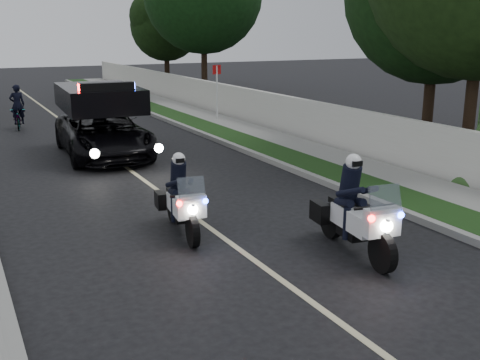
# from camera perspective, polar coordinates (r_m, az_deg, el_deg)

# --- Properties ---
(ground) EXTENTS (120.00, 120.00, 0.00)m
(ground) POSITION_cam_1_polar(r_m,az_deg,el_deg) (9.16, 5.44, -10.81)
(ground) COLOR black
(ground) RESTS_ON ground
(curb_right) EXTENTS (0.20, 60.00, 0.15)m
(curb_right) POSITION_cam_1_polar(r_m,az_deg,el_deg) (19.38, -0.16, 3.21)
(curb_right) COLOR gray
(curb_right) RESTS_ON ground
(grass_verge) EXTENTS (1.20, 60.00, 0.16)m
(grass_verge) POSITION_cam_1_polar(r_m,az_deg,el_deg) (19.70, 1.66, 3.40)
(grass_verge) COLOR #193814
(grass_verge) RESTS_ON ground
(sidewalk_right) EXTENTS (1.40, 60.00, 0.16)m
(sidewalk_right) POSITION_cam_1_polar(r_m,az_deg,el_deg) (20.35, 4.88, 3.72)
(sidewalk_right) COLOR gray
(sidewalk_right) RESTS_ON ground
(property_wall) EXTENTS (0.22, 60.00, 1.50)m
(property_wall) POSITION_cam_1_polar(r_m,az_deg,el_deg) (20.78, 7.28, 5.76)
(property_wall) COLOR beige
(property_wall) RESTS_ON ground
(lane_marking) EXTENTS (0.12, 50.00, 0.01)m
(lane_marking) POSITION_cam_1_polar(r_m,az_deg,el_deg) (17.96, -11.90, 1.73)
(lane_marking) COLOR #BFB78C
(lane_marking) RESTS_ON ground
(police_moto_left) EXTENTS (0.91, 1.98, 1.62)m
(police_moto_left) POSITION_cam_1_polar(r_m,az_deg,el_deg) (11.58, -5.76, -5.24)
(police_moto_left) COLOR white
(police_moto_left) RESTS_ON ground
(police_moto_right) EXTENTS (1.02, 2.22, 1.82)m
(police_moto_right) POSITION_cam_1_polar(r_m,az_deg,el_deg) (10.73, 11.20, -7.11)
(police_moto_right) COLOR silver
(police_moto_right) RESTS_ON ground
(police_suv) EXTENTS (2.76, 5.47, 2.60)m
(police_suv) POSITION_cam_1_polar(r_m,az_deg,el_deg) (19.01, -13.31, 2.35)
(police_suv) COLOR black
(police_suv) RESTS_ON ground
(bicycle) EXTENTS (0.79, 1.72, 0.87)m
(bicycle) POSITION_cam_1_polar(r_m,az_deg,el_deg) (25.31, -21.07, 4.77)
(bicycle) COLOR black
(bicycle) RESTS_ON ground
(cyclist) EXTENTS (0.59, 0.40, 1.61)m
(cyclist) POSITION_cam_1_polar(r_m,az_deg,el_deg) (25.31, -21.07, 4.77)
(cyclist) COLOR black
(cyclist) RESTS_ON ground
(sign_post) EXTENTS (0.43, 0.43, 2.56)m
(sign_post) POSITION_cam_1_polar(r_m,az_deg,el_deg) (25.35, -2.27, 5.75)
(sign_post) COLOR red
(sign_post) RESTS_ON ground
(pampas_far) EXTENTS (1.84, 1.84, 4.13)m
(pampas_far) POSITION_cam_1_polar(r_m,az_deg,el_deg) (16.22, 22.47, -0.48)
(pampas_far) COLOR beige
(pampas_far) RESTS_ON ground
(tree_right_a) EXTENTS (7.92, 7.92, 10.02)m
(tree_right_a) POSITION_cam_1_polar(r_m,az_deg,el_deg) (20.81, 17.90, 3.08)
(tree_right_a) COLOR black
(tree_right_a) RESTS_ON ground
(tree_right_b) EXTENTS (7.35, 7.35, 11.38)m
(tree_right_b) POSITION_cam_1_polar(r_m,az_deg,el_deg) (19.17, 21.46, 1.82)
(tree_right_b) COLOR #1D3913
(tree_right_b) RESTS_ON ground
(tree_right_d) EXTENTS (9.21, 9.21, 11.72)m
(tree_right_d) POSITION_cam_1_polar(r_m,az_deg,el_deg) (35.42, -3.52, 8.28)
(tree_right_d) COLOR #143812
(tree_right_d) RESTS_ON ground
(tree_right_e) EXTENTS (6.52, 6.52, 8.25)m
(tree_right_e) POSITION_cam_1_polar(r_m,az_deg,el_deg) (42.18, -7.21, 9.22)
(tree_right_e) COLOR black
(tree_right_e) RESTS_ON ground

